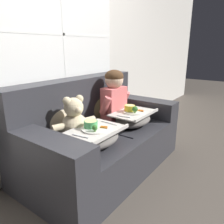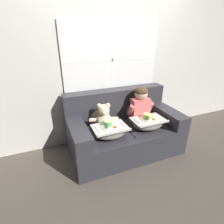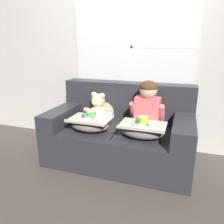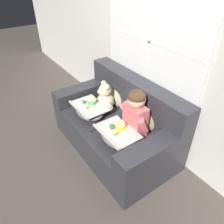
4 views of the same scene
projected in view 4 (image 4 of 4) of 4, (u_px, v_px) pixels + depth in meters
name	position (u px, v px, depth m)	size (l,w,h in m)	color
ground_plane	(114.00, 146.00, 2.92)	(14.00, 14.00, 0.00)	#4C443D
wall_back_with_window	(153.00, 41.00, 2.42)	(8.00, 0.08, 2.60)	beige
couch	(118.00, 125.00, 2.77)	(1.63, 0.90, 0.88)	#2D2D33
throw_pillow_behind_child	(147.00, 115.00, 2.51)	(0.37, 0.18, 0.38)	#898456
throw_pillow_behind_teddy	(117.00, 93.00, 2.91)	(0.35, 0.17, 0.37)	#C1B293
child_figure	(136.00, 111.00, 2.35)	(0.40, 0.20, 0.56)	#DB6666
teddy_bear	(105.00, 98.00, 2.83)	(0.42, 0.30, 0.39)	beige
lap_tray_child	(117.00, 135.00, 2.37)	(0.47, 0.33, 0.22)	slate
lap_tray_teddy	(90.00, 110.00, 2.76)	(0.46, 0.34, 0.21)	slate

